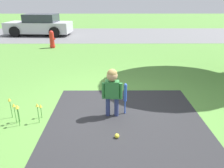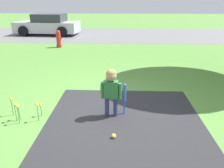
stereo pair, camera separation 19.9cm
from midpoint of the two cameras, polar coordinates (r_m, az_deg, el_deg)
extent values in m
plane|color=#518438|center=(4.70, -2.25, -6.57)|extent=(60.00, 60.00, 0.00)
cube|color=slate|center=(14.47, -0.99, 12.81)|extent=(40.00, 6.00, 0.01)
cylinder|color=navy|center=(4.37, -2.42, -5.89)|extent=(0.09, 0.09, 0.40)
cylinder|color=navy|center=(4.36, -0.15, -5.98)|extent=(0.09, 0.09, 0.40)
cube|color=#2D7238|center=(4.20, -1.33, -1.41)|extent=(0.28, 0.17, 0.35)
cylinder|color=#2D7238|center=(4.24, -3.58, -1.74)|extent=(0.07, 0.07, 0.33)
cylinder|color=#2D7238|center=(4.21, 0.96, -1.88)|extent=(0.07, 0.07, 0.33)
sphere|color=tan|center=(4.10, -1.36, 2.16)|extent=(0.21, 0.21, 0.21)
sphere|color=#997A47|center=(4.09, -1.36, 2.65)|extent=(0.19, 0.19, 0.19)
sphere|color=blue|center=(4.53, 2.10, -7.50)|extent=(0.03, 0.03, 0.03)
cylinder|color=blue|center=(4.47, 2.13, -6.10)|extent=(0.03, 0.03, 0.28)
cylinder|color=blue|center=(4.33, 2.18, -2.39)|extent=(0.06, 0.06, 0.35)
sphere|color=blue|center=(4.26, 2.22, -0.26)|extent=(0.06, 0.06, 0.06)
sphere|color=yellow|center=(3.80, -0.25, -13.43)|extent=(0.08, 0.08, 0.08)
cylinder|color=red|center=(10.85, -15.93, 10.91)|extent=(0.21, 0.21, 0.71)
sphere|color=red|center=(10.80, -16.12, 12.75)|extent=(0.20, 0.20, 0.20)
cylinder|color=red|center=(10.90, -15.78, 9.53)|extent=(0.26, 0.26, 0.06)
cylinder|color=red|center=(10.81, -15.36, 11.31)|extent=(0.09, 0.07, 0.07)
cube|color=#B7B7BC|center=(14.90, -18.86, 13.86)|extent=(4.03, 1.90, 0.64)
cube|color=#2D333D|center=(14.77, -18.40, 16.06)|extent=(1.98, 1.56, 0.48)
cylinder|color=black|center=(14.70, -24.45, 12.31)|extent=(0.64, 0.23, 0.63)
cylinder|color=black|center=(16.15, -21.80, 13.37)|extent=(0.64, 0.23, 0.63)
cylinder|color=black|center=(13.74, -15.24, 12.92)|extent=(0.64, 0.23, 0.63)
cylinder|color=black|center=(15.28, -13.29, 13.91)|extent=(0.64, 0.23, 0.63)
cylinder|color=#38702D|center=(4.40, -19.93, -7.53)|extent=(0.01, 0.01, 0.34)
cone|color=yellow|center=(4.31, -20.27, -5.17)|extent=(0.06, 0.06, 0.06)
cylinder|color=#38702D|center=(4.44, -24.44, -7.91)|extent=(0.01, 0.01, 0.36)
cone|color=yellow|center=(4.35, -24.86, -5.51)|extent=(0.06, 0.06, 0.06)
cylinder|color=#38702D|center=(4.59, -24.34, -7.34)|extent=(0.01, 0.01, 0.30)
cone|color=yellow|center=(4.51, -24.68, -5.35)|extent=(0.06, 0.06, 0.06)
cylinder|color=#38702D|center=(4.58, -19.19, -7.03)|extent=(0.01, 0.01, 0.23)
cone|color=yellow|center=(4.52, -19.42, -5.40)|extent=(0.06, 0.06, 0.06)
cylinder|color=#38702D|center=(4.78, -25.96, -5.97)|extent=(0.01, 0.01, 0.36)
cone|color=yellow|center=(4.70, -26.37, -3.66)|extent=(0.06, 0.06, 0.06)
cylinder|color=#38702D|center=(4.54, -25.09, -7.35)|extent=(0.01, 0.01, 0.36)
cone|color=yellow|center=(4.45, -25.51, -4.98)|extent=(0.06, 0.06, 0.06)
camera|label=1|loc=(0.10, -91.24, -0.49)|focal=35.00mm
camera|label=2|loc=(0.10, 88.76, 0.49)|focal=35.00mm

